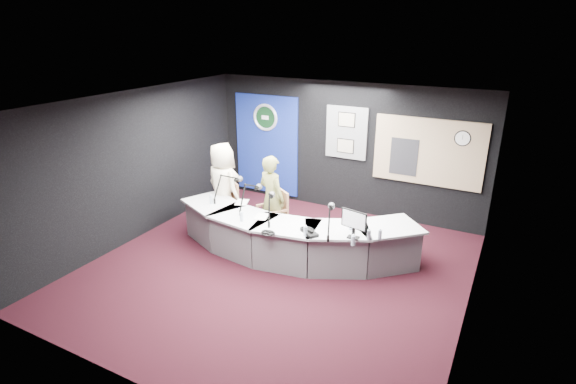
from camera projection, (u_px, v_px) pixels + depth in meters
The scene contains 33 objects.
ground at pixel (277, 269), 7.60m from camera, with size 6.00×6.00×0.00m, color black.
ceiling at pixel (275, 103), 6.61m from camera, with size 6.00×6.00×0.02m, color silver.
wall_back at pixel (344, 148), 9.59m from camera, with size 6.00×0.02×2.80m, color black.
wall_front at pixel (134, 283), 4.62m from camera, with size 6.00×0.02×2.80m, color black.
wall_left at pixel (136, 166), 8.41m from camera, with size 0.02×6.00×2.80m, color black.
wall_right at pixel (478, 230), 5.80m from camera, with size 0.02×6.00×2.80m, color black.
broadcast_desk at pixel (289, 236), 7.95m from camera, with size 4.50×1.90×0.75m, color silver, non-canonical shape.
backdrop_panel at pixel (267, 145), 10.45m from camera, with size 1.60×0.05×2.30m, color navy.
agency_seal at pixel (265, 117), 10.18m from camera, with size 0.63×0.63×0.07m, color silver.
seal_center at pixel (265, 117), 10.19m from camera, with size 0.48×0.48×0.01m, color black.
pinboard at pixel (346, 133), 9.42m from camera, with size 0.90×0.04×1.10m, color slate.
framed_photo_upper at pixel (347, 120), 9.30m from camera, with size 0.34×0.02×0.27m, color gray.
framed_photo_lower at pixel (345, 146), 9.50m from camera, with size 0.34×0.02×0.27m, color gray.
booth_window_frame at pixel (428, 152), 8.76m from camera, with size 2.12×0.06×1.32m, color tan.
booth_glow at pixel (428, 152), 8.75m from camera, with size 2.00×0.02×1.20m, color #FFC8A1.
equipment_rack at pixel (404, 157), 8.98m from camera, with size 0.55×0.02×0.75m, color black.
wall_clock at pixel (463, 138), 8.35m from camera, with size 0.28×0.28×0.01m, color white.
armchair_left at pixel (224, 204), 8.99m from camera, with size 0.58×0.58×1.03m, color #A06949, non-canonical shape.
armchair_right at pixel (272, 217), 8.56m from camera, with size 0.49×0.49×0.87m, color #A06949, non-canonical shape.
draped_jacket at pixel (223, 194), 9.19m from camera, with size 0.50×0.10×0.70m, color gray.
person_man at pixel (223, 187), 8.86m from camera, with size 0.86×0.56×1.76m, color #F4E6C3.
person_woman at pixel (272, 198), 8.42m from camera, with size 0.60×0.40×1.66m, color olive.
computer_monitor at pixel (354, 219), 6.93m from camera, with size 0.41×0.02×0.28m, color black.
desk_phone at pixel (311, 234), 7.11m from camera, with size 0.20×0.16×0.05m, color black.
headphones_near at pixel (307, 229), 7.30m from camera, with size 0.24×0.24×0.04m, color black.
headphones_far at pixel (268, 233), 7.18m from camera, with size 0.24×0.24×0.04m, color black.
paper_stack at pixel (242, 202), 8.44m from camera, with size 0.22×0.31×0.00m, color white.
notepad at pixel (262, 216), 7.82m from camera, with size 0.21×0.30×0.00m, color white.
boom_mic_a at pixel (227, 185), 8.47m from camera, with size 0.30×0.71×0.60m, color black, non-canonical shape.
boom_mic_b at pixel (250, 194), 8.01m from camera, with size 0.16×0.74×0.60m, color black, non-canonical shape.
boom_mic_c at pixel (270, 203), 7.59m from camera, with size 0.38×0.68×0.60m, color black, non-canonical shape.
boom_mic_d at pixel (330, 216), 7.11m from camera, with size 0.32×0.71×0.60m, color black, non-canonical shape.
water_bottles at pixel (284, 218), 7.55m from camera, with size 3.29×0.62×0.18m, color silver, non-canonical shape.
Camera 1 is at (3.26, -5.80, 3.92)m, focal length 28.00 mm.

